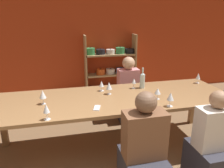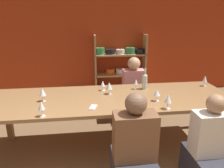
# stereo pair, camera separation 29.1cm
# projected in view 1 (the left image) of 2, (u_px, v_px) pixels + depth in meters

# --- Properties ---
(wall_back_red) EXTENTS (8.80, 0.06, 2.70)m
(wall_back_red) POSITION_uv_depth(u_px,v_px,m) (80.00, 36.00, 4.88)
(wall_back_red) COLOR #B23819
(wall_back_red) RESTS_ON ground_plane
(shelf_unit) EXTENTS (1.18, 0.30, 1.39)m
(shelf_unit) POSITION_uv_depth(u_px,v_px,m) (111.00, 71.00, 5.07)
(shelf_unit) COLOR tan
(shelf_unit) RESTS_ON ground_plane
(dining_table) EXTENTS (3.17, 1.05, 0.78)m
(dining_table) POSITION_uv_depth(u_px,v_px,m) (114.00, 102.00, 2.88)
(dining_table) COLOR olive
(dining_table) RESTS_ON ground_plane
(wine_bottle_green) EXTENTS (0.07, 0.07, 0.30)m
(wine_bottle_green) POSITION_uv_depth(u_px,v_px,m) (142.00, 80.00, 3.19)
(wine_bottle_green) COLOR #B2C6C1
(wine_bottle_green) RESTS_ON dining_table
(wine_glass_red_a) EXTENTS (0.08, 0.08, 0.17)m
(wine_glass_red_a) POSITION_uv_depth(u_px,v_px,m) (43.00, 95.00, 2.61)
(wine_glass_red_a) COLOR white
(wine_glass_red_a) RESTS_ON dining_table
(wine_glass_empty_a) EXTENTS (0.06, 0.06, 0.15)m
(wine_glass_empty_a) POSITION_uv_depth(u_px,v_px,m) (134.00, 81.00, 3.17)
(wine_glass_empty_a) COLOR white
(wine_glass_empty_a) RESTS_ON dining_table
(wine_glass_red_b) EXTENTS (0.07, 0.07, 0.15)m
(wine_glass_red_b) POSITION_uv_depth(u_px,v_px,m) (101.00, 84.00, 3.07)
(wine_glass_red_b) COLOR white
(wine_glass_red_b) RESTS_ON dining_table
(wine_glass_white_a) EXTENTS (0.08, 0.08, 0.15)m
(wine_glass_white_a) POSITION_uv_depth(u_px,v_px,m) (158.00, 91.00, 2.77)
(wine_glass_white_a) COLOR white
(wine_glass_white_a) RESTS_ON dining_table
(wine_glass_white_b) EXTENTS (0.08, 0.08, 0.17)m
(wine_glass_white_b) POSITION_uv_depth(u_px,v_px,m) (170.00, 97.00, 2.54)
(wine_glass_white_b) COLOR white
(wine_glass_white_b) RESTS_ON dining_table
(wine_glass_red_d) EXTENTS (0.07, 0.07, 0.17)m
(wine_glass_red_d) POSITION_uv_depth(u_px,v_px,m) (46.00, 109.00, 2.22)
(wine_glass_red_d) COLOR white
(wine_glass_red_d) RESTS_ON dining_table
(wine_glass_white_c) EXTENTS (0.07, 0.07, 0.16)m
(wine_glass_white_c) POSITION_uv_depth(u_px,v_px,m) (198.00, 76.00, 3.42)
(wine_glass_white_c) COLOR white
(wine_glass_white_c) RESTS_ON dining_table
(wine_glass_red_e) EXTENTS (0.08, 0.08, 0.17)m
(wine_glass_red_e) POSITION_uv_depth(u_px,v_px,m) (109.00, 86.00, 2.94)
(wine_glass_red_e) COLOR white
(wine_glass_red_e) RESTS_ON dining_table
(cell_phone) EXTENTS (0.11, 0.16, 0.01)m
(cell_phone) POSITION_uv_depth(u_px,v_px,m) (97.00, 108.00, 2.52)
(cell_phone) COLOR silver
(cell_phone) RESTS_ON dining_table
(person_near_a) EXTENTS (0.41, 0.52, 1.14)m
(person_near_a) POSITION_uv_depth(u_px,v_px,m) (143.00, 159.00, 2.21)
(person_near_a) COLOR #2D2D38
(person_near_a) RESTS_ON ground_plane
(person_far_a) EXTENTS (0.36, 0.45, 1.14)m
(person_far_a) POSITION_uv_depth(u_px,v_px,m) (128.00, 96.00, 3.87)
(person_far_a) COLOR #2D2D38
(person_far_a) RESTS_ON ground_plane
(person_near_b) EXTENTS (0.39, 0.49, 1.08)m
(person_near_b) POSITION_uv_depth(u_px,v_px,m) (211.00, 150.00, 2.41)
(person_near_b) COLOR #2D2D38
(person_near_b) RESTS_ON ground_plane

